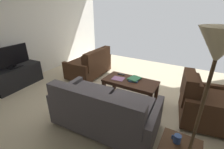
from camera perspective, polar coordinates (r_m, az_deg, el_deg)
ground_plane at (r=3.62m, az=1.28°, el=-8.41°), size 5.55×5.86×0.01m
wall_right at (r=5.06m, az=-28.34°, el=15.14°), size 0.12×5.86×2.79m
sofa_main at (r=2.60m, az=-3.22°, el=-13.09°), size 1.78×0.98×0.86m
loveseat_near at (r=4.61m, az=-8.01°, el=3.63°), size 0.87×1.33×0.84m
coffee_table at (r=3.38m, az=6.78°, el=-3.33°), size 1.16×0.56×0.46m
floor_lamp at (r=1.34m, az=33.56°, el=2.58°), size 0.31×0.31×1.81m
tv_stand at (r=4.65m, az=-31.69°, el=-0.76°), size 0.50×1.22×0.54m
flat_tv at (r=4.49m, az=-33.18°, el=5.63°), size 0.22×0.82×0.54m
armchair_side at (r=3.19m, az=30.79°, el=-9.23°), size 0.96×0.97×0.89m
coffee_mug at (r=2.01m, az=23.09°, el=-21.15°), size 0.10×0.08×0.10m
book_stack at (r=3.38m, az=8.27°, el=-1.64°), size 0.26×0.31×0.05m
tv_remote at (r=3.61m, az=3.53°, el=0.06°), size 0.16×0.06×0.02m
loose_magazine at (r=3.41m, az=2.28°, el=-1.52°), size 0.28×0.24×0.01m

